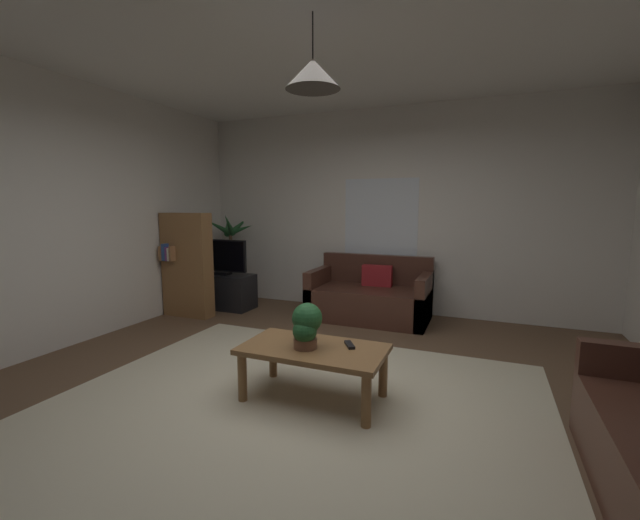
% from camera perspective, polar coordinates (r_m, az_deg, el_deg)
% --- Properties ---
extents(floor, '(5.62, 5.62, 0.02)m').
position_cam_1_polar(floor, '(3.40, -2.03, -18.65)').
color(floor, brown).
rests_on(floor, ground).
extents(rug, '(3.65, 3.09, 0.01)m').
position_cam_1_polar(rug, '(3.23, -3.58, -19.87)').
color(rug, beige).
rests_on(rug, ground).
extents(wall_back, '(5.74, 0.06, 2.83)m').
position_cam_1_polar(wall_back, '(5.75, 9.73, 6.78)').
color(wall_back, silver).
rests_on(wall_back, ground).
extents(wall_left, '(0.06, 5.62, 2.83)m').
position_cam_1_polar(wall_left, '(4.95, -33.78, 5.44)').
color(wall_left, silver).
rests_on(wall_left, ground).
extents(ceiling, '(5.62, 5.62, 0.02)m').
position_cam_1_polar(ceiling, '(3.32, -2.30, 31.44)').
color(ceiling, white).
extents(window_pane, '(1.04, 0.01, 1.19)m').
position_cam_1_polar(window_pane, '(5.75, 8.55, 5.39)').
color(window_pane, white).
extents(couch_under_window, '(1.54, 0.85, 0.82)m').
position_cam_1_polar(couch_under_window, '(5.42, 7.07, -5.39)').
color(couch_under_window, '#47281E').
rests_on(couch_under_window, ground).
extents(coffee_table, '(1.11, 0.60, 0.42)m').
position_cam_1_polar(coffee_table, '(3.20, -0.93, -13.28)').
color(coffee_table, olive).
rests_on(coffee_table, ground).
extents(book_on_table_0, '(0.16, 0.13, 0.02)m').
position_cam_1_polar(book_on_table_0, '(3.19, -1.80, -11.85)').
color(book_on_table_0, black).
rests_on(book_on_table_0, coffee_table).
extents(remote_on_table_0, '(0.13, 0.16, 0.02)m').
position_cam_1_polar(remote_on_table_0, '(3.19, 4.20, -11.87)').
color(remote_on_table_0, black).
rests_on(remote_on_table_0, coffee_table).
extents(potted_plant_on_table, '(0.23, 0.25, 0.35)m').
position_cam_1_polar(potted_plant_on_table, '(3.09, -1.96, -9.15)').
color(potted_plant_on_table, brown).
rests_on(potted_plant_on_table, coffee_table).
extents(tv_stand, '(0.90, 0.44, 0.50)m').
position_cam_1_polar(tv_stand, '(6.11, -13.50, -4.28)').
color(tv_stand, black).
rests_on(tv_stand, ground).
extents(tv, '(0.82, 0.16, 0.51)m').
position_cam_1_polar(tv, '(6.01, -13.78, 0.46)').
color(tv, black).
rests_on(tv, tv_stand).
extents(potted_palm_corner, '(0.75, 0.90, 1.42)m').
position_cam_1_polar(potted_palm_corner, '(6.51, -12.38, -0.44)').
color(potted_palm_corner, '#B77051').
rests_on(potted_palm_corner, ground).
extents(bookshelf_corner, '(0.70, 0.31, 1.40)m').
position_cam_1_polar(bookshelf_corner, '(5.72, -18.34, -0.64)').
color(bookshelf_corner, olive).
rests_on(bookshelf_corner, ground).
extents(pendant_lamp, '(0.39, 0.39, 0.51)m').
position_cam_1_polar(pendant_lamp, '(3.12, -1.02, 24.82)').
color(pendant_lamp, black).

